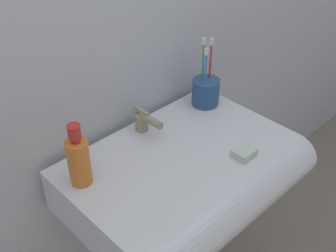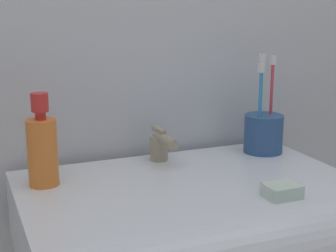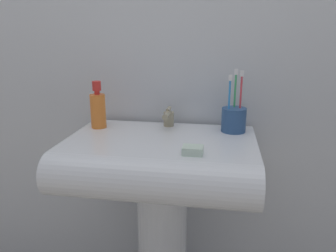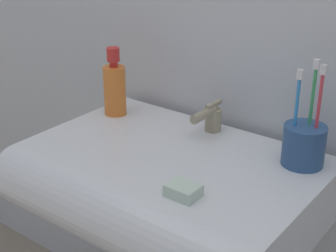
# 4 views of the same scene
# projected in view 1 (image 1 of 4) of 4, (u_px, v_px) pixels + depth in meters

# --- Properties ---
(sink_basin) EXTENTS (0.64, 0.45, 0.14)m
(sink_basin) POSITION_uv_depth(u_px,v_px,m) (190.00, 179.00, 1.18)
(sink_basin) COLOR white
(sink_basin) RESTS_ON sink_pedestal
(faucet) EXTENTS (0.04, 0.11, 0.07)m
(faucet) POSITION_uv_depth(u_px,v_px,m) (143.00, 121.00, 1.23)
(faucet) COLOR tan
(faucet) RESTS_ON sink_basin
(toothbrush_cup) EXTENTS (0.09, 0.09, 0.22)m
(toothbrush_cup) POSITION_uv_depth(u_px,v_px,m) (206.00, 91.00, 1.35)
(toothbrush_cup) COLOR #2D5184
(toothbrush_cup) RESTS_ON sink_basin
(soap_bottle) EXTENTS (0.06, 0.06, 0.18)m
(soap_bottle) POSITION_uv_depth(u_px,v_px,m) (79.00, 160.00, 1.03)
(soap_bottle) COLOR orange
(soap_bottle) RESTS_ON sink_basin
(bar_soap) EXTENTS (0.06, 0.05, 0.02)m
(bar_soap) POSITION_uv_depth(u_px,v_px,m) (244.00, 153.00, 1.15)
(bar_soap) COLOR silver
(bar_soap) RESTS_ON sink_basin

